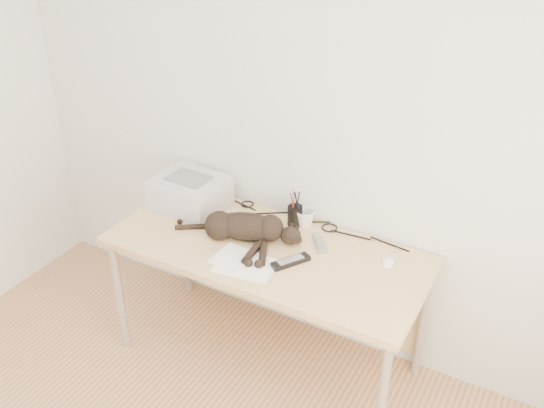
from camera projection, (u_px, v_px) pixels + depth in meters
The scene contains 11 objects.
wall_back at pixel (302, 118), 2.99m from camera, with size 3.50×3.50×0.00m, color silver.
desk at pixel (275, 260), 3.13m from camera, with size 1.60×0.70×0.74m.
printer at pixel (190, 192), 3.31m from camera, with size 0.38×0.33×0.18m.
papers at pixel (243, 263), 2.88m from camera, with size 0.33×0.25×0.01m.
cat at pixel (243, 228), 3.03m from camera, with size 0.67×0.34×0.15m.
mug at pixel (305, 218), 3.15m from camera, with size 0.10×0.10×0.09m, color silver.
pen_cup at pixel (295, 215), 3.16m from camera, with size 0.08×0.08×0.20m.
remote_grey at pixel (320, 243), 3.02m from camera, with size 0.05×0.17×0.02m, color slate.
remote_black at pixel (291, 262), 2.88m from camera, with size 0.05×0.20×0.02m, color black.
mouse at pixel (388, 261), 2.88m from camera, with size 0.06×0.10×0.03m, color white.
cable_tangle at pixel (295, 218), 3.23m from camera, with size 1.36×0.09×0.01m, color black, non-canonical shape.
Camera 1 is at (1.24, -0.77, 2.43)m, focal length 40.00 mm.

